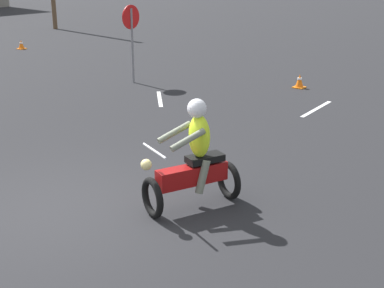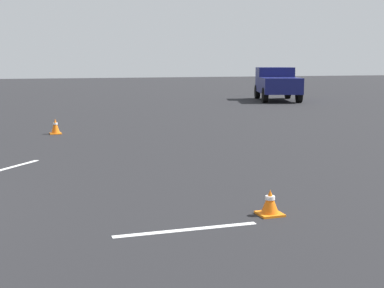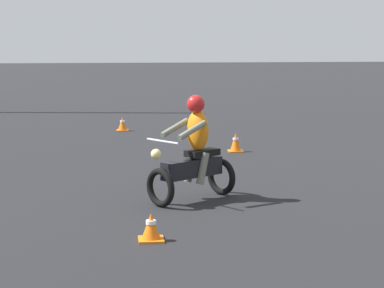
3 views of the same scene
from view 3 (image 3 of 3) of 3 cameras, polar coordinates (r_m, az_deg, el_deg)
The scene contains 4 objects.
motorcycle_rider_background at distance 11.66m, azimuth 0.13°, elevation -0.83°, with size 1.31×1.48×1.66m.
traffic_cone_near_left at distance 9.50m, azimuth -3.14°, elevation -6.38°, with size 0.32×0.32×0.35m.
traffic_cone_near_right at distance 20.37m, azimuth -5.32°, elevation 1.51°, with size 0.32×0.32×0.38m.
traffic_cone_far_center at distance 16.67m, azimuth 3.35°, elevation 0.11°, with size 0.32×0.32×0.43m.
Camera 3 is at (-11.18, 13.98, 2.57)m, focal length 70.00 mm.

